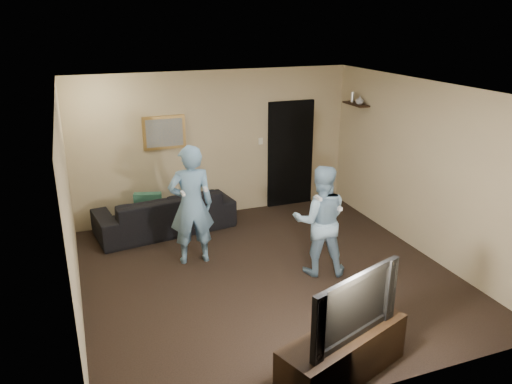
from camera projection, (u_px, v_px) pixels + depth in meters
name	position (u px, v px, depth m)	size (l,w,h in m)	color
ground	(268.00, 274.00, 7.07)	(5.00, 5.00, 0.00)	black
ceiling	(269.00, 89.00, 6.20)	(5.00, 5.00, 0.04)	silver
wall_back	(216.00, 145.00, 8.84)	(5.00, 0.04, 2.60)	tan
wall_front	(373.00, 274.00, 4.43)	(5.00, 0.04, 2.60)	tan
wall_left	(69.00, 213.00, 5.80)	(0.04, 5.00, 2.60)	tan
wall_right	(423.00, 169.00, 7.47)	(0.04, 5.00, 2.60)	tan
sofa	(165.00, 212.00, 8.41)	(2.28, 0.89, 0.67)	black
throw_pillow	(148.00, 206.00, 8.28)	(0.45, 0.14, 0.45)	#194B3A
painting_frame	(164.00, 132.00, 8.42)	(0.72, 0.05, 0.57)	olive
painting_canvas	(165.00, 133.00, 8.39)	(0.62, 0.01, 0.47)	slate
doorway	(290.00, 154.00, 9.40)	(0.90, 0.06, 2.00)	black
light_switch	(261.00, 141.00, 9.10)	(0.08, 0.02, 0.12)	silver
wall_shelf	(356.00, 104.00, 8.79)	(0.20, 0.60, 0.03)	black
shelf_vase	(360.00, 100.00, 8.66)	(0.14, 0.14, 0.15)	#A7A6AB
shelf_figurine	(352.00, 97.00, 8.87)	(0.06, 0.06, 0.18)	silver
tv_console	(343.00, 355.00, 5.01)	(1.48, 0.48, 0.53)	black
television	(346.00, 302.00, 4.81)	(1.20, 0.16, 0.69)	black
wii_player_left	(191.00, 205.00, 7.18)	(0.68, 0.53, 1.78)	#6A96B8
wii_player_right	(320.00, 220.00, 6.89)	(0.93, 0.82, 1.58)	#85A9C1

